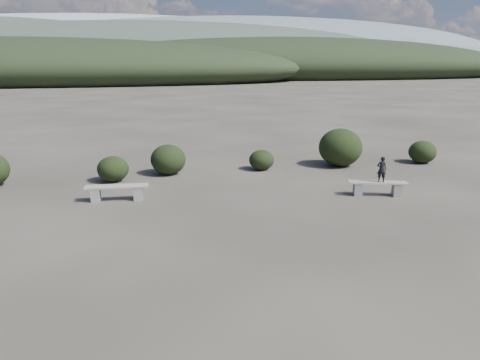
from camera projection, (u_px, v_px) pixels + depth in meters
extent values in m
plane|color=#312C26|center=(291.00, 270.00, 9.78)|extent=(1200.00, 1200.00, 0.00)
cube|color=slate|center=(96.00, 195.00, 14.54)|extent=(0.29, 0.39, 0.43)
cube|color=slate|center=(138.00, 193.00, 14.72)|extent=(0.29, 0.39, 0.43)
cube|color=gray|center=(117.00, 186.00, 14.57)|extent=(1.96, 0.51, 0.05)
cube|color=slate|center=(358.00, 189.00, 15.21)|extent=(0.35, 0.42, 0.41)
cube|color=slate|center=(397.00, 190.00, 15.12)|extent=(0.35, 0.42, 0.41)
cube|color=gray|center=(378.00, 182.00, 15.11)|extent=(1.90, 0.88, 0.05)
imported|color=black|center=(382.00, 169.00, 14.99)|extent=(0.35, 0.27, 0.83)
ellipsoid|color=black|center=(113.00, 169.00, 16.91)|extent=(1.13, 1.13, 0.92)
ellipsoid|color=black|center=(168.00, 159.00, 17.96)|extent=(1.35, 1.35, 1.16)
ellipsoid|color=black|center=(262.00, 160.00, 18.73)|extent=(1.01, 1.01, 0.81)
ellipsoid|color=black|center=(340.00, 147.00, 19.34)|extent=(1.79, 1.79, 1.56)
ellipsoid|color=black|center=(422.00, 152.00, 19.98)|extent=(1.15, 1.15, 0.96)
ellipsoid|color=black|center=(27.00, 69.00, 89.90)|extent=(110.00, 40.00, 12.00)
ellipsoid|color=black|center=(294.00, 65.00, 120.16)|extent=(120.00, 44.00, 14.00)
ellipsoid|color=#333D32|center=(152.00, 57.00, 160.49)|extent=(190.00, 64.00, 24.00)
ellipsoid|color=slate|center=(257.00, 52.00, 305.66)|extent=(340.00, 110.00, 44.00)
ellipsoid|color=#9299A4|center=(110.00, 50.00, 381.10)|extent=(460.00, 140.00, 56.00)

